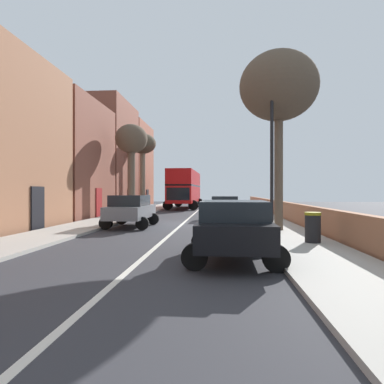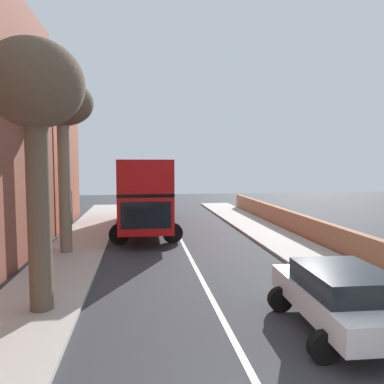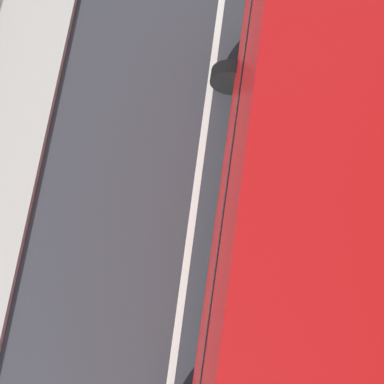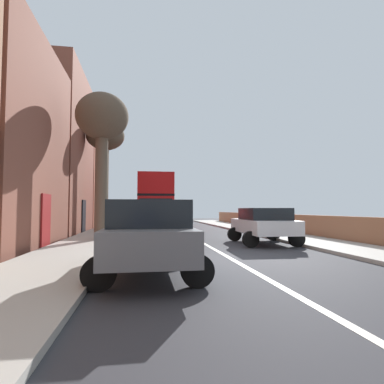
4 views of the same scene
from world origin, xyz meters
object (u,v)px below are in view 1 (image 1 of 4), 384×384
object	(u,v)px
street_tree_left_2	(143,147)
litter_bin_right	(313,227)
parked_car_grey_left_0	(131,209)
street_tree_left_0	(131,144)
parked_car_black_right_1	(233,226)
double_decker_bus	(185,187)
parked_car_white_right_3	(225,206)
street_tree_right_1	(279,88)
lamppost_right	(272,145)

from	to	relation	value
street_tree_left_2	litter_bin_right	world-z (taller)	street_tree_left_2
parked_car_grey_left_0	street_tree_left_0	distance (m)	9.24
street_tree_left_0	litter_bin_right	distance (m)	17.16
parked_car_black_right_1	litter_bin_right	size ratio (longest dim) A/B	3.88
street_tree_left_2	double_decker_bus	bearing A→B (deg)	57.24
parked_car_white_right_3	parked_car_grey_left_0	bearing A→B (deg)	-131.33
parked_car_black_right_1	parked_car_white_right_3	world-z (taller)	parked_car_black_right_1
double_decker_bus	street_tree_right_1	distance (m)	22.57
parked_car_grey_left_0	street_tree_right_1	xyz separation A→B (m)	(7.29, -1.72, 5.61)
litter_bin_right	parked_car_grey_left_0	bearing A→B (deg)	145.36
street_tree_left_0	lamppost_right	xyz separation A→B (m)	(8.88, -10.69, -1.70)
lamppost_right	double_decker_bus	bearing A→B (deg)	104.98
double_decker_bus	lamppost_right	size ratio (longest dim) A/B	1.76
parked_car_grey_left_0	lamppost_right	distance (m)	7.93
double_decker_bus	parked_car_white_right_3	bearing A→B (deg)	-73.09
street_tree_left_0	street_tree_right_1	world-z (taller)	street_tree_right_1
parked_car_grey_left_0	street_tree_right_1	size ratio (longest dim) A/B	0.53
double_decker_bus	litter_bin_right	world-z (taller)	double_decker_bus
street_tree_right_1	lamppost_right	bearing A→B (deg)	-112.02
parked_car_grey_left_0	double_decker_bus	bearing A→B (deg)	87.65
parked_car_black_right_1	lamppost_right	size ratio (longest dim) A/B	0.64
parked_car_black_right_1	street_tree_left_2	distance (m)	23.97
parked_car_white_right_3	lamppost_right	bearing A→B (deg)	-78.17
street_tree_left_2	street_tree_right_1	bearing A→B (deg)	-57.73
street_tree_left_0	lamppost_right	world-z (taller)	street_tree_left_0
parked_car_black_right_1	litter_bin_right	xyz separation A→B (m)	(2.80, 2.66, -0.28)
parked_car_black_right_1	lamppost_right	distance (m)	6.15
parked_car_grey_left_0	litter_bin_right	size ratio (longest dim) A/B	4.14
parked_car_black_right_1	litter_bin_right	bearing A→B (deg)	43.50
street_tree_left_0	street_tree_left_2	world-z (taller)	street_tree_left_2
parked_car_black_right_1	street_tree_left_2	size ratio (longest dim) A/B	0.55
street_tree_left_2	parked_car_white_right_3	bearing A→B (deg)	-47.54
parked_car_black_right_1	street_tree_left_0	distance (m)	17.92
street_tree_left_2	lamppost_right	xyz separation A→B (m)	(9.49, -17.00, -2.24)
double_decker_bus	litter_bin_right	size ratio (longest dim) A/B	10.75
parked_car_grey_left_0	litter_bin_right	xyz separation A→B (m)	(7.80, -5.39, -0.31)
parked_car_white_right_3	parked_car_black_right_1	bearing A→B (deg)	-89.99
litter_bin_right	street_tree_left_2	bearing A→B (deg)	118.31
double_decker_bus	parked_car_grey_left_0	xyz separation A→B (m)	(-0.80, -19.49, -1.41)
parked_car_grey_left_0	street_tree_left_2	size ratio (longest dim) A/B	0.59
street_tree_left_0	parked_car_black_right_1	bearing A→B (deg)	-65.90
lamppost_right	parked_car_grey_left_0	bearing A→B (deg)	156.74
street_tree_left_0	street_tree_right_1	xyz separation A→B (m)	(9.36, -9.48, 1.05)
double_decker_bus	street_tree_left_0	xyz separation A→B (m)	(-2.88, -11.73, 3.15)
parked_car_white_right_3	lamppost_right	xyz separation A→B (m)	(1.80, -8.61, 2.92)
double_decker_bus	street_tree_left_0	bearing A→B (deg)	-103.78
parked_car_grey_left_0	street_tree_left_2	bearing A→B (deg)	100.80
parked_car_white_right_3	street_tree_left_0	distance (m)	8.70
street_tree_right_1	lamppost_right	size ratio (longest dim) A/B	1.28
double_decker_bus	lamppost_right	bearing A→B (deg)	-75.02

